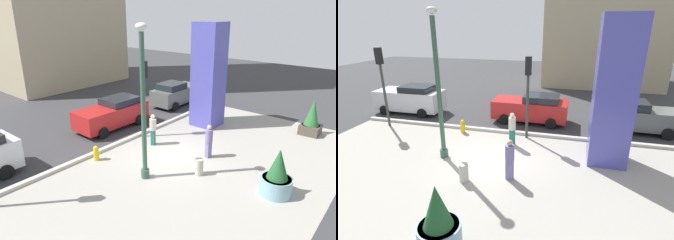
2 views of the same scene
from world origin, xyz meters
The scene contains 15 objects.
ground_plane centered at (0.00, 4.00, 0.00)m, with size 60.00×60.00×0.00m, color #38383A.
plaza_pavement centered at (0.00, -2.00, 0.00)m, with size 18.00×10.00×0.02m, color #9E998E.
curb_strip centered at (0.00, 3.12, 0.08)m, with size 18.00×0.24×0.16m, color #B7B2A8.
lamp_post centered at (-2.13, -0.33, 3.12)m, with size 0.44×0.44×6.41m.
art_pillar_blue centered at (5.00, 1.14, 3.09)m, with size 1.58×1.58×6.19m, color #4C4CAD.
potted_plant_near_right centered at (0.18, -5.14, 0.79)m, with size 1.20×1.20×1.95m.
fire_hydrant centered at (-2.45, 2.58, 0.37)m, with size 0.36×0.26×0.75m.
concrete_bollard centered at (-0.45, -1.98, 0.38)m, with size 0.36×0.36×0.75m, color #B2ADA3.
traffic_light_corner centered at (-7.17, 2.48, 3.07)m, with size 0.28×0.42×4.57m.
traffic_light_far_side centered at (1.14, 2.78, 2.90)m, with size 0.28×0.42×4.29m.
car_intersection centered at (-7.32, 5.12, 0.97)m, with size 4.54×2.12×1.91m.
car_curb_east centered at (0.97, 5.31, 0.89)m, with size 4.57×2.14×1.75m.
car_passing_lane centered at (7.05, 5.21, 0.88)m, with size 4.13×1.96×1.77m.
pedestrian_by_curb centered at (1.22, -1.39, 0.94)m, with size 0.41×0.41×1.69m.
pedestrian_on_sidewalk centered at (0.60, 1.68, 0.95)m, with size 0.48×0.48×1.71m.
Camera 2 is at (3.33, -10.15, 5.77)m, focal length 28.20 mm.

